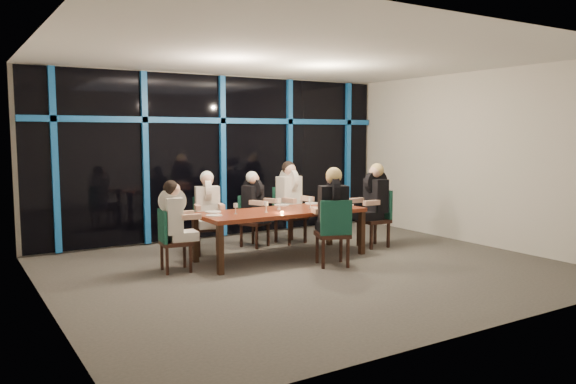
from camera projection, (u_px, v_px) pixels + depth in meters
name	position (u px, v px, depth m)	size (l,w,h in m)	color
room	(311.00, 127.00, 7.84)	(7.04, 7.00, 3.02)	#56524C
window_wall	(222.00, 154.00, 10.37)	(6.86, 0.43, 2.94)	black
dining_table	(281.00, 215.00, 8.65)	(2.60, 1.00, 0.75)	maroon
chair_far_left	(207.00, 222.00, 9.03)	(0.52, 0.52, 0.91)	black
chair_far_mid	(251.00, 218.00, 9.60)	(0.54, 0.54, 0.88)	black
chair_far_right	(287.00, 211.00, 9.95)	(0.52, 0.52, 0.99)	black
chair_end_left	(170.00, 237.00, 7.80)	(0.45, 0.45, 0.88)	black
chair_end_right	(378.00, 215.00, 9.57)	(0.47, 0.47, 0.97)	black
chair_near_mid	(334.00, 229.00, 8.09)	(0.59, 0.59, 0.98)	black
diner_far_left	(208.00, 200.00, 8.92)	(0.53, 0.61, 0.89)	silver
diner_far_mid	(254.00, 198.00, 9.52)	(0.55, 0.60, 0.86)	black
diner_far_right	(290.00, 190.00, 9.84)	(0.53, 0.65, 0.96)	silver
diner_end_left	(175.00, 212.00, 7.80)	(0.57, 0.46, 0.85)	silver
diner_end_right	(374.00, 193.00, 9.49)	(0.61, 0.49, 0.95)	black
diner_near_mid	(333.00, 202.00, 8.13)	(0.60, 0.67, 0.96)	black
plate_far_left	(213.00, 212.00, 8.40)	(0.24, 0.24, 0.01)	white
plate_far_mid	(282.00, 205.00, 9.21)	(0.24, 0.24, 0.01)	white
plate_far_right	(312.00, 203.00, 9.43)	(0.24, 0.24, 0.01)	white
plate_end_left	(214.00, 215.00, 8.04)	(0.24, 0.24, 0.01)	white
plate_end_right	(347.00, 205.00, 9.24)	(0.24, 0.24, 0.01)	white
plate_near_mid	(323.00, 209.00, 8.70)	(0.24, 0.24, 0.01)	white
wine_bottle	(339.00, 200.00, 9.00)	(0.07, 0.07, 0.30)	black
water_pitcher	(332.00, 202.00, 8.93)	(0.11, 0.10, 0.18)	silver
tea_light	(282.00, 212.00, 8.32)	(0.05, 0.05, 0.03)	#F1A348
wine_glass_a	(266.00, 204.00, 8.42)	(0.06, 0.06, 0.16)	white
wine_glass_b	(279.00, 201.00, 8.75)	(0.07, 0.07, 0.18)	silver
wine_glass_c	(310.00, 200.00, 8.86)	(0.07, 0.07, 0.18)	silver
wine_glass_d	(236.00, 206.00, 8.23)	(0.06, 0.06, 0.16)	white
wine_glass_e	(324.00, 198.00, 9.19)	(0.06, 0.06, 0.16)	silver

